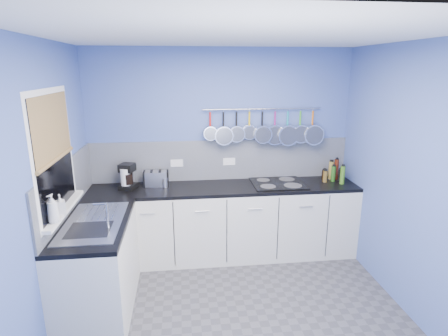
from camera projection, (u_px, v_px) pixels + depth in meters
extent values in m
cube|color=#47474C|center=(239.00, 318.00, 3.43)|extent=(3.20, 3.00, 0.02)
cube|color=white|center=(242.00, 34.00, 2.77)|extent=(3.20, 3.00, 0.02)
cube|color=#495FA7|center=(221.00, 152.00, 4.55)|extent=(3.20, 0.02, 2.50)
cube|color=#495FA7|center=(293.00, 299.00, 1.65)|extent=(3.20, 0.02, 2.50)
cube|color=#495FA7|center=(42.00, 199.00, 2.92)|extent=(0.02, 3.00, 2.50)
cube|color=#495FA7|center=(417.00, 184.00, 3.28)|extent=(0.02, 3.00, 2.50)
cube|color=gray|center=(221.00, 160.00, 4.55)|extent=(3.20, 0.02, 0.50)
cube|color=gray|center=(68.00, 187.00, 3.52)|extent=(0.02, 1.80, 0.50)
cube|color=silver|center=(224.00, 223.00, 4.47)|extent=(3.20, 0.60, 0.86)
cube|color=black|center=(224.00, 188.00, 4.35)|extent=(3.20, 0.60, 0.04)
cube|color=silver|center=(99.00, 268.00, 3.46)|extent=(0.60, 1.20, 0.86)
cube|color=black|center=(94.00, 224.00, 3.34)|extent=(0.60, 1.20, 0.04)
cube|color=white|center=(54.00, 154.00, 3.13)|extent=(0.01, 1.00, 1.10)
cube|color=black|center=(54.00, 154.00, 3.13)|extent=(0.01, 0.90, 1.00)
cube|color=olive|center=(52.00, 128.00, 3.07)|extent=(0.01, 0.90, 0.55)
cube|color=white|center=(64.00, 210.00, 3.27)|extent=(0.10, 0.98, 0.03)
cube|color=silver|center=(94.00, 222.00, 3.33)|extent=(0.50, 0.95, 0.01)
cube|color=white|center=(177.00, 163.00, 4.48)|extent=(0.15, 0.01, 0.09)
cube|color=white|center=(229.00, 162.00, 4.55)|extent=(0.15, 0.01, 0.09)
cylinder|color=silver|center=(262.00, 109.00, 4.40)|extent=(1.45, 0.02, 0.02)
imported|color=white|center=(52.00, 208.00, 2.93)|extent=(0.12, 0.12, 0.24)
imported|color=white|center=(60.00, 204.00, 3.12)|extent=(0.10, 0.10, 0.17)
cylinder|color=white|center=(126.00, 179.00, 4.19)|extent=(0.12, 0.12, 0.25)
cube|color=silver|center=(156.00, 179.00, 4.34)|extent=(0.29, 0.18, 0.18)
cylinder|color=silver|center=(165.00, 182.00, 4.31)|extent=(0.10, 0.10, 0.12)
cube|color=black|center=(278.00, 183.00, 4.44)|extent=(0.62, 0.55, 0.01)
cylinder|color=#4C190C|center=(336.00, 169.00, 4.58)|extent=(0.05, 0.05, 0.26)
cylinder|color=olive|center=(331.00, 170.00, 4.60)|extent=(0.06, 0.06, 0.23)
cylinder|color=black|center=(324.00, 175.00, 4.59)|extent=(0.06, 0.06, 0.12)
cylinder|color=black|center=(340.00, 176.00, 4.49)|extent=(0.05, 0.05, 0.16)
cylinder|color=#265919|center=(333.00, 174.00, 4.51)|extent=(0.06, 0.06, 0.19)
cylinder|color=brown|center=(325.00, 176.00, 4.49)|extent=(0.06, 0.06, 0.14)
cylinder|color=#3F721E|center=(342.00, 175.00, 4.40)|extent=(0.06, 0.06, 0.22)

